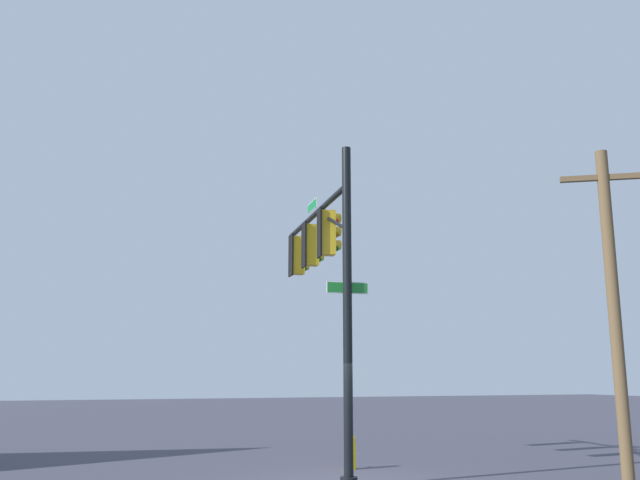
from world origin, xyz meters
The scene contains 3 objects.
signal_pole_assembly centered at (2.18, -0.26, 5.07)m, with size 5.87×1.33×7.32m.
utility_pole centered at (-2.31, -5.14, 3.71)m, with size 1.06×1.59×7.12m.
fire_hydrant centered at (2.53, -1.15, 0.41)m, with size 0.33×0.24×0.83m.
Camera 1 is at (-13.61, 5.82, 2.22)m, focal length 38.44 mm.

